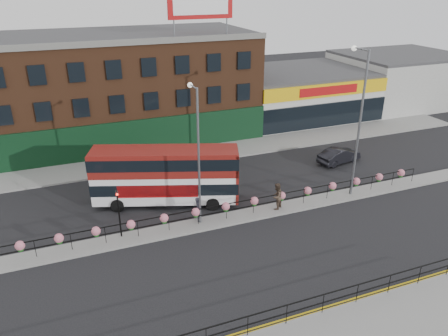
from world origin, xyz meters
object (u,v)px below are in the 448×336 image
object	(u,v)px
car	(339,155)
lamp_column_east	(359,112)
double_decker_bus	(166,171)
pedestrian_a	(198,209)
pedestrian_b	(277,196)
lamp_column_west	(197,145)

from	to	relation	value
car	lamp_column_east	bearing A→B (deg)	140.01
car	double_decker_bus	bearing A→B (deg)	84.41
lamp_column_east	double_decker_bus	bearing A→B (deg)	164.46
pedestrian_a	pedestrian_b	world-z (taller)	pedestrian_b
pedestrian_b	lamp_column_east	world-z (taller)	lamp_column_east
car	pedestrian_a	bearing A→B (deg)	97.51
double_decker_bus	car	distance (m)	16.28
car	pedestrian_a	xyz separation A→B (m)	(-14.84, -5.20, 0.33)
pedestrian_b	lamp_column_west	distance (m)	7.15
pedestrian_b	lamp_column_west	xyz separation A→B (m)	(-5.59, 0.42, 4.44)
double_decker_bus	car	bearing A→B (deg)	6.21
car	pedestrian_b	xyz separation A→B (m)	(-9.21, -5.65, 0.44)
double_decker_bus	lamp_column_west	size ratio (longest dim) A/B	1.16
lamp_column_west	car	bearing A→B (deg)	19.47
pedestrian_b	lamp_column_east	size ratio (longest dim) A/B	0.18
lamp_column_west	lamp_column_east	bearing A→B (deg)	-0.87
car	lamp_column_east	size ratio (longest dim) A/B	0.41
double_decker_bus	lamp_column_west	xyz separation A→B (m)	(1.27, -3.48, 2.99)
pedestrian_a	lamp_column_west	xyz separation A→B (m)	(0.03, -0.03, 4.54)
pedestrian_a	car	bearing A→B (deg)	-59.34
lamp_column_west	pedestrian_b	bearing A→B (deg)	-4.29
double_decker_bus	lamp_column_east	world-z (taller)	lamp_column_east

